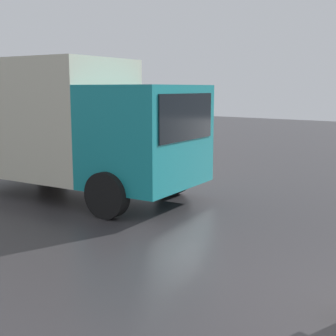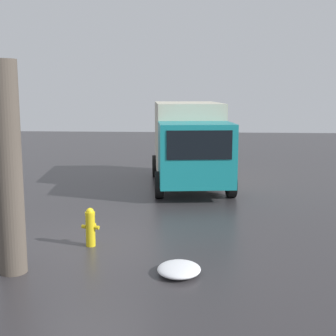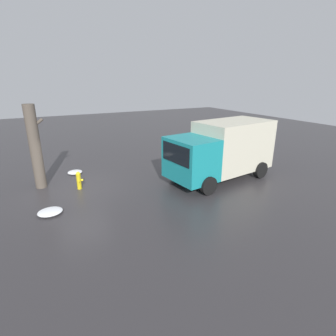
% 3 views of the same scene
% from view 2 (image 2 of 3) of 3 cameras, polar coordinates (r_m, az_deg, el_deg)
% --- Properties ---
extents(ground_plane, '(60.00, 60.00, 0.00)m').
position_cam_2_polar(ground_plane, '(11.11, -9.38, -9.35)').
color(ground_plane, '#333033').
extents(fire_hydrant, '(0.33, 0.43, 0.90)m').
position_cam_2_polar(fire_hydrant, '(10.97, -9.44, -7.04)').
color(fire_hydrant, yellow).
rests_on(fire_hydrant, ground_plane).
extents(tree_trunk, '(0.81, 0.53, 4.13)m').
position_cam_2_polar(tree_trunk, '(9.43, -18.91, -0.09)').
color(tree_trunk, brown).
rests_on(tree_trunk, ground_plane).
extents(delivery_truck, '(6.23, 3.28, 3.09)m').
position_cam_2_polar(delivery_truck, '(17.54, 2.61, 3.24)').
color(delivery_truck, teal).
rests_on(delivery_truck, ground_plane).
extents(snow_pile_curbside, '(0.97, 0.85, 0.19)m').
position_cam_2_polar(snow_pile_curbside, '(9.36, 1.35, -12.23)').
color(snow_pile_curbside, white).
rests_on(snow_pile_curbside, ground_plane).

